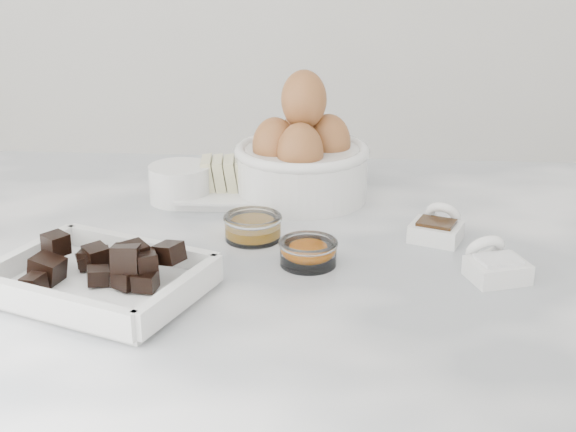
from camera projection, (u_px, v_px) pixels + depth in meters
The scene contains 9 objects.
marble_slab at pixel (269, 274), 0.91m from camera, with size 1.20×0.80×0.04m, color white.
chocolate_dish at pixel (100, 274), 0.81m from camera, with size 0.25×0.22×0.05m.
butter_plate at pixel (227, 183), 1.09m from camera, with size 0.13×0.13×0.05m.
sugar_ramekin at pixel (180, 182), 1.08m from camera, with size 0.08×0.08×0.05m.
egg_bowl at pixel (302, 158), 1.08m from camera, with size 0.18×0.18×0.17m.
honey_bowl at pixel (253, 227), 0.95m from camera, with size 0.07×0.07×0.03m.
zest_bowl at pixel (308, 251), 0.88m from camera, with size 0.07×0.07×0.03m.
vanilla_spoon at pixel (438, 227), 0.95m from camera, with size 0.07×0.08×0.04m.
salt_spoon at pixel (494, 264), 0.85m from camera, with size 0.07×0.08×0.04m.
Camera 1 is at (0.08, -0.83, 1.31)m, focal length 50.00 mm.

